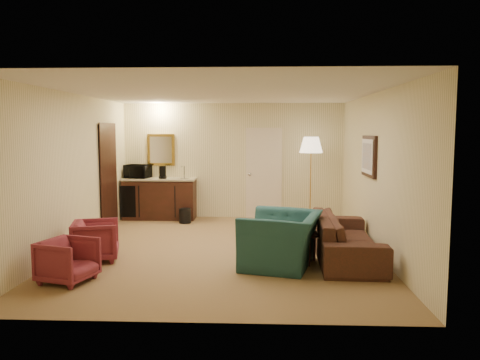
% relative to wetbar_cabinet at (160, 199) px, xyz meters
% --- Properties ---
extents(ground, '(6.00, 6.00, 0.00)m').
position_rel_wetbar_cabinet_xyz_m(ground, '(1.65, -2.72, -0.46)').
color(ground, '#99844D').
rests_on(ground, ground).
extents(room_walls, '(5.02, 6.01, 2.61)m').
position_rel_wetbar_cabinet_xyz_m(room_walls, '(1.55, -1.95, 1.26)').
color(room_walls, '#FBEDBC').
rests_on(room_walls, ground).
extents(wetbar_cabinet, '(1.64, 0.58, 0.92)m').
position_rel_wetbar_cabinet_xyz_m(wetbar_cabinet, '(0.00, 0.00, 0.00)').
color(wetbar_cabinet, '#3C1A13').
rests_on(wetbar_cabinet, ground).
extents(sofa, '(0.76, 2.32, 0.90)m').
position_rel_wetbar_cabinet_xyz_m(sofa, '(3.60, -3.18, -0.01)').
color(sofa, black).
rests_on(sofa, ground).
extents(teal_armchair, '(1.06, 1.37, 1.05)m').
position_rel_wetbar_cabinet_xyz_m(teal_armchair, '(2.58, -3.62, 0.07)').
color(teal_armchair, '#20524F').
rests_on(teal_armchair, ground).
extents(rose_chair_near, '(0.77, 0.80, 0.68)m').
position_rel_wetbar_cabinet_xyz_m(rose_chair_near, '(-0.25, -3.44, -0.12)').
color(rose_chair_near, maroon).
rests_on(rose_chair_near, ground).
extents(rose_chair_far, '(0.73, 0.76, 0.63)m').
position_rel_wetbar_cabinet_xyz_m(rose_chair_far, '(-0.25, -4.48, -0.14)').
color(rose_chair_far, maroon).
rests_on(rose_chair_far, ground).
extents(coffee_table, '(0.91, 0.76, 0.45)m').
position_rel_wetbar_cabinet_xyz_m(coffee_table, '(2.81, -3.39, -0.24)').
color(coffee_table, black).
rests_on(coffee_table, ground).
extents(floor_lamp, '(0.50, 0.50, 1.87)m').
position_rel_wetbar_cabinet_xyz_m(floor_lamp, '(3.35, -0.32, 0.47)').
color(floor_lamp, gold).
rests_on(floor_lamp, ground).
extents(waste_bin, '(0.33, 0.33, 0.32)m').
position_rel_wetbar_cabinet_xyz_m(waste_bin, '(0.65, -0.48, -0.30)').
color(waste_bin, black).
rests_on(waste_bin, ground).
extents(microwave, '(0.60, 0.42, 0.37)m').
position_rel_wetbar_cabinet_xyz_m(microwave, '(-0.50, 0.05, 0.64)').
color(microwave, black).
rests_on(microwave, wetbar_cabinet).
extents(coffee_maker, '(0.19, 0.19, 0.28)m').
position_rel_wetbar_cabinet_xyz_m(coffee_maker, '(0.09, -0.07, 0.60)').
color(coffee_maker, black).
rests_on(coffee_maker, wetbar_cabinet).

